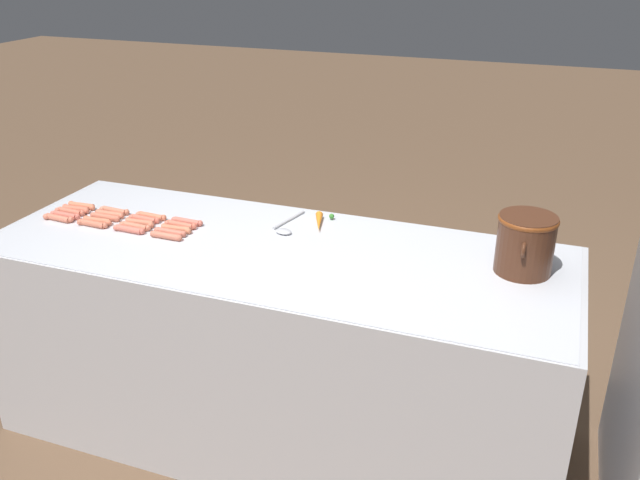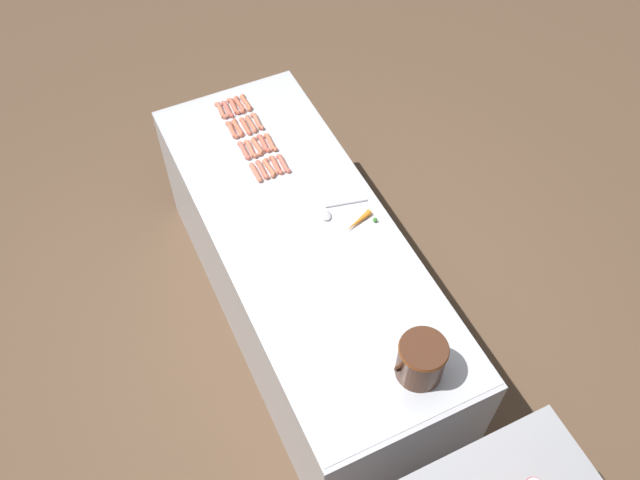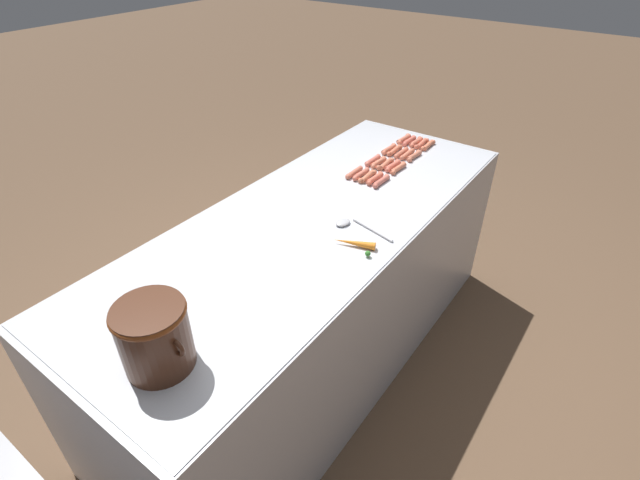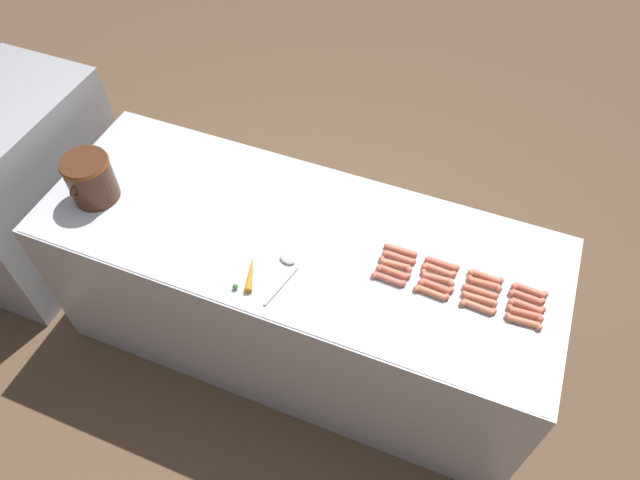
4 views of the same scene
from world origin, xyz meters
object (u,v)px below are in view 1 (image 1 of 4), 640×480
at_px(hot_dog_10, 140,222).
at_px(carrot, 320,222).
at_px(hot_dog_19, 166,236).
at_px(serving_spoon, 285,227).
at_px(bean_pot, 526,242).
at_px(hot_dog_3, 187,222).
at_px(hot_dog_1, 114,211).
at_px(hot_dog_11, 176,229).
at_px(hot_dog_16, 58,218).
at_px(hot_dog_9, 105,217).
at_px(hot_dog_12, 65,215).
at_px(hot_dog_4, 76,209).
at_px(hot_dog_2, 151,216).
at_px(hot_dog_18, 129,229).
at_px(hot_dog_8, 70,212).
at_px(hot_dog_15, 170,232).
at_px(hot_dog_7, 180,225).
at_px(hot_dog_6, 144,219).
at_px(hot_dog_5, 110,214).
at_px(hot_dog_17, 92,224).
at_px(hot_dog_13, 97,221).
at_px(hot_dog_14, 135,226).
at_px(hot_dog_0, 82,206).

distance_m(hot_dog_10, carrot, 0.75).
height_order(hot_dog_19, serving_spoon, hot_dog_19).
bearing_deg(bean_pot, hot_dog_3, -88.37).
xyz_separation_m(hot_dog_1, hot_dog_11, (0.08, 0.36, 0.00)).
distance_m(hot_dog_16, hot_dog_19, 0.53).
bearing_deg(hot_dog_9, hot_dog_12, -76.55).
relative_size(hot_dog_3, hot_dog_4, 1.00).
height_order(hot_dog_2, bean_pot, bean_pot).
xyz_separation_m(hot_dog_3, hot_dog_4, (0.04, -0.53, 0.00)).
bearing_deg(hot_dog_2, hot_dog_11, 65.09).
height_order(hot_dog_18, bean_pot, bean_pot).
height_order(hot_dog_11, hot_dog_12, same).
xyz_separation_m(hot_dog_8, hot_dog_10, (-0.00, 0.35, 0.00)).
relative_size(hot_dog_1, hot_dog_15, 1.00).
height_order(hot_dog_1, hot_dog_16, same).
bearing_deg(hot_dog_11, hot_dog_7, -174.45).
relative_size(hot_dog_6, hot_dog_16, 1.00).
bearing_deg(hot_dog_12, hot_dog_5, 114.14).
xyz_separation_m(hot_dog_5, hot_dog_9, (0.03, 0.00, 0.00)).
relative_size(hot_dog_19, carrot, 0.82).
height_order(hot_dog_18, hot_dog_19, same).
relative_size(hot_dog_17, serving_spoon, 0.54).
distance_m(hot_dog_4, bean_pot, 1.89).
distance_m(hot_dog_15, hot_dog_18, 0.18).
bearing_deg(hot_dog_5, hot_dog_11, 83.83).
height_order(hot_dog_6, hot_dog_15, same).
relative_size(hot_dog_7, hot_dog_13, 1.00).
relative_size(hot_dog_12, hot_dog_14, 1.00).
xyz_separation_m(hot_dog_15, serving_spoon, (-0.22, 0.41, -0.01)).
relative_size(hot_dog_0, bean_pot, 0.56).
bearing_deg(hot_dog_3, hot_dog_15, -3.46).
height_order(hot_dog_4, hot_dog_6, same).
bearing_deg(hot_dog_11, hot_dog_5, -96.17).
xyz_separation_m(hot_dog_5, hot_dog_14, (0.08, 0.18, 0.00)).
xyz_separation_m(hot_dog_2, hot_dog_18, (0.15, -0.00, 0.00)).
relative_size(hot_dog_6, hot_dog_19, 1.00).
relative_size(hot_dog_4, hot_dog_15, 1.00).
bearing_deg(hot_dog_19, hot_dog_3, 179.12).
height_order(hot_dog_4, hot_dog_14, same).
bearing_deg(hot_dog_11, hot_dog_15, -5.80).
xyz_separation_m(hot_dog_1, hot_dog_2, (-0.00, 0.18, 0.00)).
xyz_separation_m(hot_dog_5, serving_spoon, (-0.14, 0.76, -0.01)).
xyz_separation_m(hot_dog_3, hot_dog_12, (0.12, -0.53, 0.00)).
bearing_deg(hot_dog_13, hot_dog_8, -103.93).
xyz_separation_m(hot_dog_2, hot_dog_7, (0.04, 0.17, 0.00)).
bearing_deg(hot_dog_6, hot_dog_1, -101.42).
xyz_separation_m(hot_dog_5, bean_pot, (-0.08, 1.71, 0.11)).
relative_size(hot_dog_5, hot_dog_9, 1.00).
xyz_separation_m(hot_dog_11, hot_dog_14, (0.04, -0.17, 0.00)).
height_order(hot_dog_5, hot_dog_18, same).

